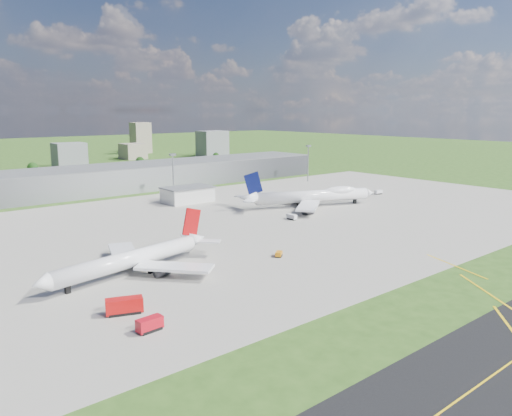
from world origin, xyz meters
TOP-DOWN VIEW (x-y plane):
  - ground at (0.00, 150.00)m, footprint 1400.00×1400.00m
  - apron at (10.00, 40.00)m, footprint 360.00×190.00m
  - terminal at (0.00, 165.00)m, footprint 300.00×42.00m
  - ops_building at (10.00, 100.00)m, footprint 26.00×16.00m
  - mast_center at (10.00, 115.00)m, footprint 3.50×2.00m
  - mast_east at (120.00, 115.00)m, footprint 3.50×2.00m
  - airliner_red_twin at (-68.68, 5.49)m, footprint 63.05×48.50m
  - airliner_blue_quad at (53.90, 46.91)m, footprint 72.41×55.14m
  - fire_truck at (-85.14, -22.05)m, footprint 9.71×6.35m
  - crash_tender at (-85.11, -35.18)m, footprint 6.31×3.18m
  - tug_yellow at (-22.17, -10.24)m, footprint 4.04×3.74m
  - van_white_near at (22.71, 30.10)m, footprint 2.54×5.10m
  - van_white_far at (112.59, 48.16)m, footprint 5.36×3.09m
  - bldg_c at (20.00, 310.00)m, footprint 26.00×20.00m
  - bldg_ce at (100.00, 350.00)m, footprint 22.00×24.00m
  - bldg_e at (180.00, 320.00)m, footprint 30.00×22.00m
  - bldg_tall_e at (140.00, 410.00)m, footprint 20.00×18.00m
  - tree_c at (-20.00, 280.00)m, footprint 8.10×8.10m
  - tree_e at (70.00, 275.00)m, footprint 7.65×7.65m
  - tree_far_e at (160.00, 285.00)m, footprint 6.30×6.30m

SIDE VIEW (x-z plane):
  - ground at x=0.00m, z-range 0.00..0.00m
  - apron at x=10.00m, z-range 0.00..0.08m
  - tug_yellow at x=-22.17m, z-range 0.04..1.80m
  - van_white_near at x=22.71m, z-range 0.01..2.55m
  - van_white_far at x=112.59m, z-range 0.01..2.61m
  - crash_tender at x=-85.11m, z-range 0.00..3.20m
  - fire_truck at x=-85.14m, z-range -0.01..3.97m
  - ops_building at x=10.00m, z-range 0.00..8.00m
  - tree_far_e at x=160.00m, z-range 0.68..8.38m
  - airliner_red_twin at x=-68.68m, z-range -4.07..13.33m
  - airliner_blue_quad at x=53.90m, z-range -4.40..15.40m
  - tree_e at x=70.00m, z-range 0.84..10.19m
  - tree_c at x=-20.00m, z-range 0.89..10.79m
  - terminal at x=0.00m, z-range 0.00..15.00m
  - bldg_ce at x=100.00m, z-range 0.00..16.00m
  - bldg_c at x=20.00m, z-range 0.00..22.00m
  - bldg_e at x=180.00m, z-range 0.00..28.00m
  - mast_center at x=10.00m, z-range 4.76..30.66m
  - mast_east at x=120.00m, z-range 4.76..30.66m
  - bldg_tall_e at x=140.00m, z-range 0.00..36.00m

